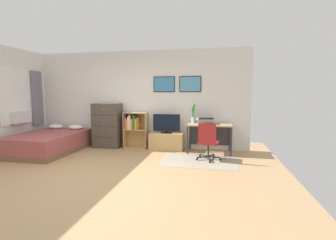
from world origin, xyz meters
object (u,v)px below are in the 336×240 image
(desk, at_px, (210,129))
(bamboo_vase, at_px, (193,113))
(dresser, at_px, (107,125))
(tv_stand, at_px, (167,141))
(office_chair, at_px, (208,141))
(bed, at_px, (49,142))
(bookshelf, at_px, (134,127))
(laptop, at_px, (207,121))
(television, at_px, (166,124))
(wine_glass, at_px, (198,119))
(computer_mouse, at_px, (218,124))

(desk, height_order, bamboo_vase, bamboo_vase)
(dresser, bearing_deg, tv_stand, 0.51)
(office_chair, bearing_deg, bed, -172.56)
(dresser, xyz_separation_m, bookshelf, (0.78, 0.06, -0.03))
(laptop, bearing_deg, bed, -176.77)
(bookshelf, bearing_deg, bamboo_vase, 0.61)
(office_chair, bearing_deg, bookshelf, 164.19)
(television, relative_size, laptop, 1.67)
(dresser, xyz_separation_m, tv_stand, (1.71, 0.02, -0.39))
(tv_stand, relative_size, wine_glass, 5.09)
(office_chair, bearing_deg, desk, 97.06)
(dresser, distance_m, laptop, 2.79)
(computer_mouse, bearing_deg, dresser, 177.11)
(bookshelf, height_order, bamboo_vase, bamboo_vase)
(tv_stand, bearing_deg, office_chair, -37.44)
(television, xyz_separation_m, office_chair, (1.13, -0.84, -0.25))
(tv_stand, bearing_deg, bed, -164.68)
(wine_glass, bearing_deg, bamboo_vase, 123.70)
(bed, distance_m, dresser, 1.56)
(computer_mouse, bearing_deg, bookshelf, 174.56)
(dresser, bearing_deg, bed, -147.89)
(television, xyz_separation_m, bamboo_vase, (0.71, 0.09, 0.29))
(computer_mouse, height_order, wine_glass, wine_glass)
(desk, distance_m, computer_mouse, 0.29)
(bed, distance_m, office_chair, 4.13)
(tv_stand, relative_size, computer_mouse, 8.82)
(tv_stand, relative_size, bamboo_vase, 1.81)
(laptop, bearing_deg, bookshelf, 169.60)
(television, bearing_deg, computer_mouse, -6.22)
(office_chair, distance_m, laptop, 0.88)
(bed, distance_m, bamboo_vase, 3.88)
(dresser, relative_size, television, 1.70)
(computer_mouse, xyz_separation_m, wine_glass, (-0.51, 0.04, 0.12))
(television, distance_m, office_chair, 1.43)
(bookshelf, height_order, television, bookshelf)
(dresser, relative_size, tv_stand, 1.35)
(bed, xyz_separation_m, bamboo_vase, (3.70, 0.89, 0.75))
(computer_mouse, bearing_deg, bamboo_vase, 159.98)
(television, height_order, wine_glass, television)
(television, bearing_deg, bed, -165.08)
(desk, bearing_deg, tv_stand, 178.58)
(bookshelf, bearing_deg, computer_mouse, -5.44)
(bed, bearing_deg, wine_glass, 10.43)
(desk, bearing_deg, laptop, -159.71)
(television, bearing_deg, wine_glass, -7.44)
(television, relative_size, office_chair, 0.85)
(bamboo_vase, bearing_deg, computer_mouse, -20.02)
(desk, bearing_deg, bed, -169.17)
(tv_stand, xyz_separation_m, television, (0.00, -0.02, 0.48))
(wine_glass, bearing_deg, computer_mouse, -4.22)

